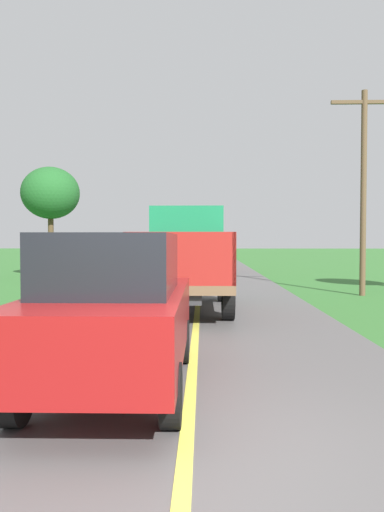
# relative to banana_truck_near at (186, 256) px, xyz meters

# --- Properties ---
(ground_plane) EXTENTS (200.00, 200.00, 0.00)m
(ground_plane) POSITION_rel_banana_truck_near_xyz_m (0.33, -9.45, -1.47)
(ground_plane) COLOR #336B2D
(road_surface) EXTENTS (6.40, 120.00, 0.08)m
(road_surface) POSITION_rel_banana_truck_near_xyz_m (0.33, -9.45, -1.43)
(road_surface) COLOR #565454
(road_surface) RESTS_ON ground
(centre_line) EXTENTS (0.14, 108.00, 0.01)m
(centre_line) POSITION_rel_banana_truck_near_xyz_m (0.33, -9.45, -1.39)
(centre_line) COLOR #E0D64C
(centre_line) RESTS_ON road_surface
(banana_truck_near) EXTENTS (2.38, 5.82, 2.80)m
(banana_truck_near) POSITION_rel_banana_truck_near_xyz_m (0.00, 0.00, 0.00)
(banana_truck_near) COLOR #2D2D30
(banana_truck_near) RESTS_ON road_surface
(banana_truck_far) EXTENTS (2.38, 5.88, 2.80)m
(banana_truck_far) POSITION_rel_banana_truck_near_xyz_m (0.01, 15.87, -0.01)
(banana_truck_far) COLOR #2D2D30
(banana_truck_far) RESTS_ON road_surface
(utility_pole_roadside) EXTENTS (2.25, 0.20, 6.98)m
(utility_pole_roadside) POSITION_rel_banana_truck_near_xyz_m (5.94, 3.24, 2.34)
(utility_pole_roadside) COLOR brown
(utility_pole_roadside) RESTS_ON ground
(roadside_tree_mid_right) EXTENTS (2.91, 2.91, 5.58)m
(roadside_tree_mid_right) POSITION_rel_banana_truck_near_xyz_m (-7.25, 11.04, 2.77)
(roadside_tree_mid_right) COLOR #4C3823
(roadside_tree_mid_right) RESTS_ON ground
(following_car) EXTENTS (1.74, 4.10, 1.92)m
(following_car) POSITION_rel_banana_truck_near_xyz_m (-0.61, -7.73, -0.40)
(following_car) COLOR maroon
(following_car) RESTS_ON road_surface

